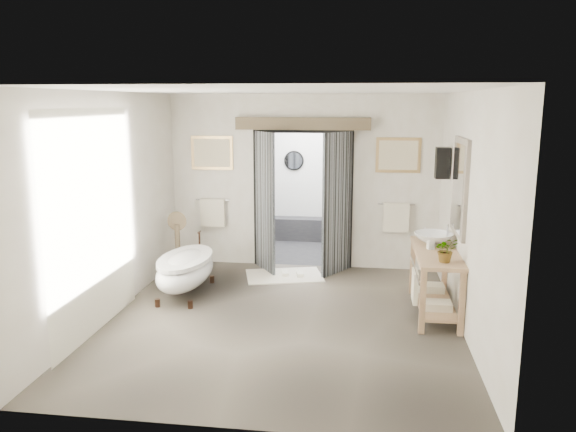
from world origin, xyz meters
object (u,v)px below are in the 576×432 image
object	(u,v)px
clawfoot_tub	(186,269)
basin	(434,239)
vanity	(433,276)
rug	(284,276)

from	to	relation	value
clawfoot_tub	basin	bearing A→B (deg)	0.16
clawfoot_tub	vanity	world-z (taller)	vanity
rug	basin	bearing A→B (deg)	-25.37
rug	basin	distance (m)	2.60
rug	clawfoot_tub	bearing A→B (deg)	-141.05
clawfoot_tub	rug	distance (m)	1.71
clawfoot_tub	rug	bearing A→B (deg)	38.95
clawfoot_tub	basin	xyz separation A→B (m)	(3.49, 0.01, 0.56)
clawfoot_tub	rug	size ratio (longest dim) A/B	1.32
vanity	basin	world-z (taller)	basin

